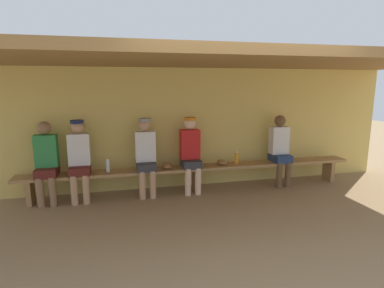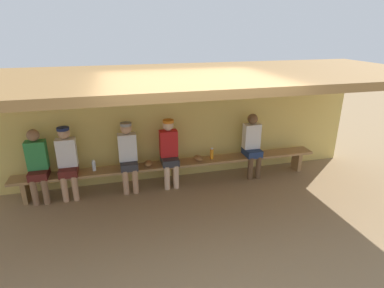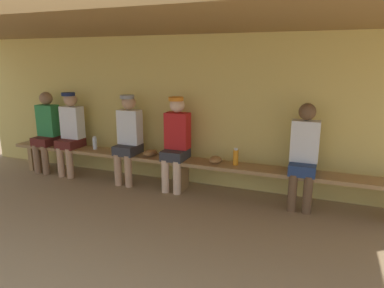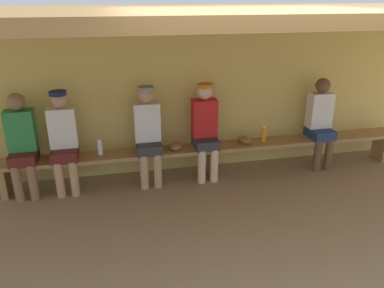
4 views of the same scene
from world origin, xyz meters
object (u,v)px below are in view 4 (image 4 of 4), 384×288
Objects in this scene: player_in_blue at (321,120)px; player_with_sunglasses at (148,131)px; baseball_glove_tan at (176,146)px; player_leftmost at (22,142)px; bench at (212,151)px; baseball_glove_worn at (245,140)px; player_in_white at (205,127)px; player_near_post at (63,137)px; water_bottle_orange at (100,147)px; water_bottle_blue at (264,134)px.

player_with_sunglasses is at bearing 179.99° from player_in_blue.
baseball_glove_tan is (-2.17, -0.01, -0.22)m from player_in_blue.
bench is at bearing -0.07° from player_leftmost.
player_leftmost is at bearing 179.93° from bench.
baseball_glove_worn reaches higher than bench.
bench is 4.46× the size of player_in_white.
water_bottle_orange is (0.44, 0.02, -0.19)m from player_near_post.
player_in_white is at bearing 177.97° from bench.
baseball_glove_worn is (0.59, 0.01, -0.24)m from player_in_white.
bench is at bearing -0.23° from player_with_sunglasses.
player_with_sunglasses is (-0.79, 0.00, 0.00)m from player_in_white.
bench is 4.49× the size of player_in_blue.
water_bottle_blue is at bearing 0.90° from player_in_white.
player_with_sunglasses is (-0.89, 0.00, 0.36)m from bench.
player_leftmost is 3.25m from water_bottle_blue.
water_bottle_orange is 0.90× the size of water_bottle_blue.
player_near_post and player_with_sunglasses have the same top height.
player_near_post is 1.08m from player_with_sunglasses.
player_leftmost is at bearing -179.98° from player_with_sunglasses.
player_in_blue reaches higher than water_bottle_orange.
player_with_sunglasses is at bearing -179.53° from water_bottle_blue.
player_with_sunglasses is at bearing 81.32° from baseball_glove_worn.
player_in_blue is (4.12, 0.00, 0.00)m from player_leftmost.
water_bottle_orange is (-1.43, 0.02, -0.19)m from player_in_white.
water_bottle_orange is at bearing 2.98° from player_near_post.
bench is 2.00m from player_near_post.
bench is at bearing -178.73° from water_bottle_blue.
player_in_blue is 3.18m from water_bottle_orange.
water_bottle_orange reaches higher than baseball_glove_tan.
player_in_white is 1.00× the size of player_near_post.
player_in_white and player_with_sunglasses have the same top height.
player_with_sunglasses reaches higher than baseball_glove_tan.
player_in_blue is at bearing 0.00° from player_leftmost.
player_leftmost is 4.12m from player_in_blue.
player_in_white is 2.37m from player_leftmost.
baseball_glove_tan is at bearing 81.93° from baseball_glove_worn.
player_in_blue reaches higher than bench.
player_with_sunglasses is (-2.54, 0.00, 0.02)m from player_in_blue.
player_leftmost is 0.99× the size of player_with_sunglasses.
baseball_glove_worn is at bearing 0.21° from player_leftmost.
water_bottle_blue is (0.78, 0.02, 0.18)m from bench.
player_near_post reaches higher than player_leftmost.
player_leftmost is at bearing -179.99° from player_in_white.
player_in_white reaches higher than bench.
player_near_post is (-1.97, 0.00, 0.36)m from bench.
player_near_post is at bearing 0.06° from player_leftmost.
baseball_glove_worn is 1.00× the size of baseball_glove_tan.
water_bottle_blue is 0.29m from baseball_glove_worn.
player_leftmost is at bearing -178.57° from water_bottle_orange.
player_in_white is 1.01× the size of player_leftmost.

